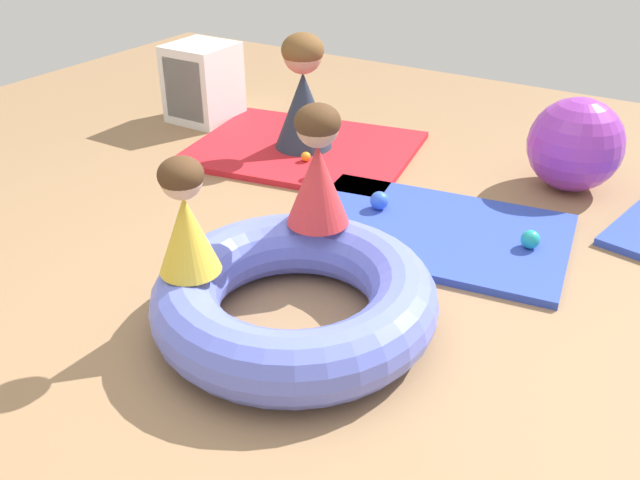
# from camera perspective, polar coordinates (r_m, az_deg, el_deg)

# --- Properties ---
(ground_plane) EXTENTS (8.00, 8.00, 0.00)m
(ground_plane) POSITION_cam_1_polar(r_m,az_deg,el_deg) (2.89, -3.66, -7.54)
(ground_plane) COLOR #93704C
(gym_mat_far_left) EXTENTS (1.49, 1.10, 0.04)m
(gym_mat_far_left) POSITION_cam_1_polar(r_m,az_deg,el_deg) (3.61, 9.40, 0.75)
(gym_mat_far_left) COLOR #2D47B7
(gym_mat_far_left) RESTS_ON ground
(gym_mat_front) EXTENTS (1.60, 1.37, 0.04)m
(gym_mat_front) POSITION_cam_1_polar(r_m,az_deg,el_deg) (4.60, -1.36, 7.66)
(gym_mat_front) COLOR red
(gym_mat_front) RESTS_ON ground
(inflatable_cushion) EXTENTS (1.19, 1.19, 0.28)m
(inflatable_cushion) POSITION_cam_1_polar(r_m,az_deg,el_deg) (2.82, -2.14, -4.86)
(inflatable_cushion) COLOR #6070E5
(inflatable_cushion) RESTS_ON ground
(child_in_red) EXTENTS (0.38, 0.38, 0.55)m
(child_in_red) POSITION_cam_1_polar(r_m,az_deg,el_deg) (2.98, -0.20, 6.14)
(child_in_red) COLOR red
(child_in_red) RESTS_ON inflatable_cushion
(child_in_yellow) EXTENTS (0.34, 0.34, 0.49)m
(child_in_yellow) POSITION_cam_1_polar(r_m,az_deg,el_deg) (2.67, -11.23, 1.85)
(child_in_yellow) COLOR yellow
(child_in_yellow) RESTS_ON inflatable_cushion
(adult_seated) EXTENTS (0.54, 0.54, 0.75)m
(adult_seated) POSITION_cam_1_polar(r_m,az_deg,el_deg) (4.47, -1.42, 12.21)
(adult_seated) COLOR #232D3D
(adult_seated) RESTS_ON gym_mat_front
(play_ball_red) EXTENTS (0.08, 0.08, 0.08)m
(play_ball_red) POSITION_cam_1_polar(r_m,az_deg,el_deg) (4.88, -0.69, 9.70)
(play_ball_red) COLOR red
(play_ball_red) RESTS_ON gym_mat_front
(play_ball_pink) EXTENTS (0.09, 0.09, 0.09)m
(play_ball_pink) POSITION_cam_1_polar(r_m,az_deg,el_deg) (4.10, -0.49, 5.77)
(play_ball_pink) COLOR pink
(play_ball_pink) RESTS_ON gym_mat_front
(play_ball_teal) EXTENTS (0.09, 0.09, 0.09)m
(play_ball_teal) POSITION_cam_1_polar(r_m,az_deg,el_deg) (3.51, 17.24, 0.05)
(play_ball_teal) COLOR teal
(play_ball_teal) RESTS_ON gym_mat_far_left
(play_ball_green) EXTENTS (0.08, 0.08, 0.08)m
(play_ball_green) POSITION_cam_1_polar(r_m,az_deg,el_deg) (3.53, 1.49, 1.58)
(play_ball_green) COLOR green
(play_ball_green) RESTS_ON gym_mat_far_left
(play_ball_blue) EXTENTS (0.10, 0.10, 0.10)m
(play_ball_blue) POSITION_cam_1_polar(r_m,az_deg,el_deg) (3.74, 5.00, 3.32)
(play_ball_blue) COLOR blue
(play_ball_blue) RESTS_ON gym_mat_far_left
(play_ball_orange) EXTENTS (0.06, 0.06, 0.06)m
(play_ball_orange) POSITION_cam_1_polar(r_m,az_deg,el_deg) (4.34, -1.20, 7.01)
(play_ball_orange) COLOR orange
(play_ball_orange) RESTS_ON gym_mat_front
(exercise_ball_large) EXTENTS (0.55, 0.55, 0.55)m
(exercise_ball_large) POSITION_cam_1_polar(r_m,az_deg,el_deg) (4.25, 20.62, 7.50)
(exercise_ball_large) COLOR purple
(exercise_ball_large) RESTS_ON ground
(storage_cube) EXTENTS (0.44, 0.44, 0.56)m
(storage_cube) POSITION_cam_1_polar(r_m,az_deg,el_deg) (5.18, -9.97, 12.81)
(storage_cube) COLOR white
(storage_cube) RESTS_ON ground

